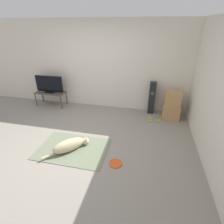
{
  "coord_description": "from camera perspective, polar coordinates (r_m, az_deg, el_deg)",
  "views": [
    {
      "loc": [
        1.45,
        -2.93,
        2.37
      ],
      "look_at": [
        0.61,
        0.81,
        0.45
      ],
      "focal_mm": 28.0,
      "sensor_mm": 36.0,
      "label": 1
    }
  ],
  "objects": [
    {
      "name": "cardboard_box_upper",
      "position": [
        4.98,
        19.21,
        4.16
      ],
      "size": [
        0.4,
        0.33,
        0.4
      ],
      "color": "tan",
      "rests_on": "cardboard_box_lower"
    },
    {
      "name": "dog",
      "position": [
        3.78,
        -13.51,
        -10.44
      ],
      "size": [
        0.74,
        0.78,
        0.27
      ],
      "color": "beige",
      "rests_on": "area_rug"
    },
    {
      "name": "tv_stand",
      "position": [
        5.93,
        -19.4,
        5.59
      ],
      "size": [
        0.93,
        0.43,
        0.45
      ],
      "color": "brown",
      "rests_on": "ground_plane"
    },
    {
      "name": "wall_back",
      "position": [
        5.35,
        -3.48,
        14.76
      ],
      "size": [
        8.0,
        0.06,
        2.55
      ],
      "color": "silver",
      "rests_on": "ground_plane"
    },
    {
      "name": "tv",
      "position": [
        5.84,
        -19.85,
        8.48
      ],
      "size": [
        0.89,
        0.2,
        0.52
      ],
      "color": "black",
      "rests_on": "tv_stand"
    },
    {
      "name": "tennis_ball_by_boxes",
      "position": [
        4.99,
        12.35,
        -1.97
      ],
      "size": [
        0.07,
        0.07,
        0.07
      ],
      "color": "#C6E033",
      "rests_on": "ground_plane"
    },
    {
      "name": "floor_speaker",
      "position": [
        5.2,
        12.86,
        4.52
      ],
      "size": [
        0.18,
        0.18,
        0.95
      ],
      "color": "black",
      "rests_on": "ground_plane"
    },
    {
      "name": "area_rug",
      "position": [
        3.89,
        -12.56,
        -11.62
      ],
      "size": [
        1.46,
        1.01,
        0.01
      ],
      "color": "slate",
      "rests_on": "ground_plane"
    },
    {
      "name": "tennis_ball_near_speaker",
      "position": [
        4.88,
        12.54,
        -2.69
      ],
      "size": [
        0.07,
        0.07,
        0.07
      ],
      "color": "#C6E033",
      "rests_on": "ground_plane"
    },
    {
      "name": "frisbee",
      "position": [
        3.46,
        1.16,
        -16.43
      ],
      "size": [
        0.25,
        0.25,
        0.03
      ],
      "color": "#DB511E",
      "rests_on": "ground_plane"
    },
    {
      "name": "wall_right",
      "position": [
        3.33,
        32.01,
        3.21
      ],
      "size": [
        0.06,
        8.0,
        2.55
      ],
      "color": "silver",
      "rests_on": "ground_plane"
    },
    {
      "name": "ground_plane",
      "position": [
        4.04,
        -11.21,
        -9.94
      ],
      "size": [
        12.0,
        12.0,
        0.0
      ],
      "primitive_type": "plane",
      "color": "gray"
    },
    {
      "name": "tennis_ball_loose_on_carpet",
      "position": [
        4.92,
        15.1,
        -2.74
      ],
      "size": [
        0.07,
        0.07,
        0.07
      ],
      "color": "#C6E033",
      "rests_on": "ground_plane"
    },
    {
      "name": "cardboard_box_lower",
      "position": [
        5.14,
        18.61,
        0.09
      ],
      "size": [
        0.46,
        0.37,
        0.39
      ],
      "color": "tan",
      "rests_on": "ground_plane"
    }
  ]
}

